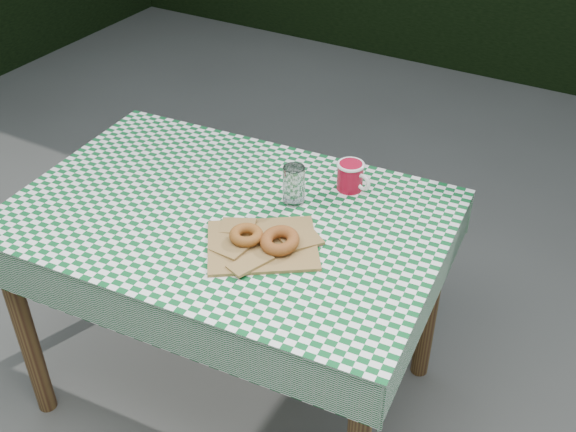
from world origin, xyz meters
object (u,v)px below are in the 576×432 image
(paper_bag, at_px, (262,244))
(coffee_mug, at_px, (350,176))
(table, at_px, (234,309))
(drinking_glass, at_px, (294,185))

(paper_bag, height_order, coffee_mug, coffee_mug)
(table, height_order, drinking_glass, drinking_glass)
(table, relative_size, drinking_glass, 10.51)
(paper_bag, xyz_separation_m, drinking_glass, (-0.03, 0.23, 0.05))
(drinking_glass, bearing_deg, coffee_mug, 52.19)
(paper_bag, bearing_deg, coffee_mug, 77.87)
(table, bearing_deg, drinking_glass, 40.93)
(table, height_order, coffee_mug, coffee_mug)
(coffee_mug, height_order, drinking_glass, drinking_glass)
(table, distance_m, coffee_mug, 0.57)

